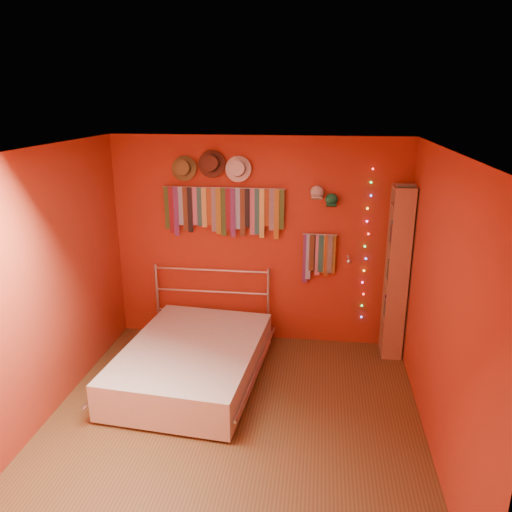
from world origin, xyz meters
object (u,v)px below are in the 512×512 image
at_px(tie_rack, 223,209).
at_px(reading_lamp, 349,261).
at_px(bookshelf, 401,272).
at_px(bed, 193,361).

distance_m(tie_rack, reading_lamp, 1.57).
relative_size(tie_rack, bookshelf, 0.72).
xyz_separation_m(tie_rack, bookshelf, (2.06, -0.15, -0.64)).
height_order(bookshelf, bed, bookshelf).
bearing_deg(reading_lamp, tie_rack, 174.17).
bearing_deg(bed, reading_lamp, 33.24).
bearing_deg(tie_rack, reading_lamp, -5.83).
relative_size(reading_lamp, bookshelf, 0.14).
distance_m(tie_rack, bed, 1.77).
bearing_deg(reading_lamp, bookshelf, -0.41).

